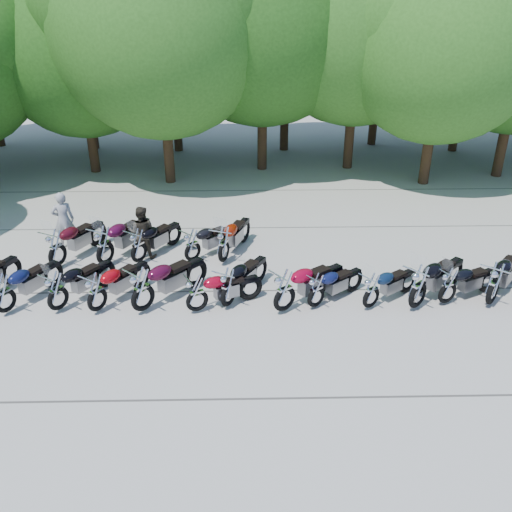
{
  "coord_description": "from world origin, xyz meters",
  "views": [
    {
      "loc": [
        -0.29,
        -11.79,
        7.68
      ],
      "look_at": [
        0.0,
        1.5,
        1.1
      ],
      "focal_mm": 38.0,
      "sensor_mm": 36.0,
      "label": 1
    }
  ],
  "objects_px": {
    "motorcycle_6": "(228,286)",
    "motorcycle_16": "(138,245)",
    "motorcycle_12": "(494,282)",
    "motorcycle_10": "(419,285)",
    "motorcycle_7": "(285,290)",
    "motorcycle_14": "(56,247)",
    "motorcycle_4": "(142,288)",
    "motorcycle_17": "(192,244)",
    "motorcycle_2": "(57,290)",
    "motorcycle_3": "(96,291)",
    "rider_0": "(63,220)",
    "motorcycle_8": "(316,289)",
    "rider_1": "(142,232)",
    "motorcycle_5": "(197,293)",
    "motorcycle_18": "(224,243)",
    "motorcycle_11": "(449,285)",
    "motorcycle_1": "(4,292)",
    "motorcycle_15": "(104,244)",
    "motorcycle_9": "(372,290)"
  },
  "relations": [
    {
      "from": "rider_1",
      "to": "motorcycle_14",
      "type": "bearing_deg",
      "value": 23.26
    },
    {
      "from": "motorcycle_3",
      "to": "motorcycle_7",
      "type": "height_order",
      "value": "motorcycle_7"
    },
    {
      "from": "motorcycle_8",
      "to": "rider_1",
      "type": "relative_size",
      "value": 1.2
    },
    {
      "from": "motorcycle_15",
      "to": "rider_1",
      "type": "distance_m",
      "value": 1.22
    },
    {
      "from": "motorcycle_3",
      "to": "motorcycle_8",
      "type": "height_order",
      "value": "motorcycle_3"
    },
    {
      "from": "motorcycle_10",
      "to": "motorcycle_12",
      "type": "height_order",
      "value": "motorcycle_10"
    },
    {
      "from": "motorcycle_6",
      "to": "motorcycle_16",
      "type": "height_order",
      "value": "same"
    },
    {
      "from": "motorcycle_14",
      "to": "motorcycle_18",
      "type": "relative_size",
      "value": 1.02
    },
    {
      "from": "motorcycle_3",
      "to": "motorcycle_4",
      "type": "bearing_deg",
      "value": -147.72
    },
    {
      "from": "motorcycle_16",
      "to": "motorcycle_9",
      "type": "bearing_deg",
      "value": -169.81
    },
    {
      "from": "motorcycle_7",
      "to": "motorcycle_10",
      "type": "height_order",
      "value": "motorcycle_10"
    },
    {
      "from": "motorcycle_11",
      "to": "motorcycle_16",
      "type": "height_order",
      "value": "motorcycle_16"
    },
    {
      "from": "motorcycle_3",
      "to": "motorcycle_12",
      "type": "distance_m",
      "value": 10.46
    },
    {
      "from": "motorcycle_5",
      "to": "motorcycle_6",
      "type": "bearing_deg",
      "value": -97.03
    },
    {
      "from": "motorcycle_2",
      "to": "motorcycle_8",
      "type": "distance_m",
      "value": 6.78
    },
    {
      "from": "motorcycle_3",
      "to": "rider_0",
      "type": "bearing_deg",
      "value": -30.2
    },
    {
      "from": "motorcycle_10",
      "to": "motorcycle_15",
      "type": "xyz_separation_m",
      "value": [
        -8.8,
        2.71,
        0.01
      ]
    },
    {
      "from": "rider_1",
      "to": "motorcycle_18",
      "type": "bearing_deg",
      "value": 175.68
    },
    {
      "from": "motorcycle_1",
      "to": "motorcycle_12",
      "type": "distance_m",
      "value": 12.84
    },
    {
      "from": "motorcycle_10",
      "to": "motorcycle_11",
      "type": "distance_m",
      "value": 0.91
    },
    {
      "from": "motorcycle_2",
      "to": "motorcycle_7",
      "type": "height_order",
      "value": "motorcycle_7"
    },
    {
      "from": "motorcycle_12",
      "to": "motorcycle_14",
      "type": "xyz_separation_m",
      "value": [
        -12.28,
        2.49,
        -0.01
      ]
    },
    {
      "from": "motorcycle_11",
      "to": "motorcycle_4",
      "type": "bearing_deg",
      "value": 65.03
    },
    {
      "from": "motorcycle_3",
      "to": "motorcycle_8",
      "type": "bearing_deg",
      "value": -145.5
    },
    {
      "from": "motorcycle_2",
      "to": "motorcycle_4",
      "type": "distance_m",
      "value": 2.24
    },
    {
      "from": "motorcycle_15",
      "to": "motorcycle_18",
      "type": "height_order",
      "value": "motorcycle_15"
    },
    {
      "from": "motorcycle_7",
      "to": "motorcycle_18",
      "type": "height_order",
      "value": "motorcycle_7"
    },
    {
      "from": "motorcycle_2",
      "to": "motorcycle_3",
      "type": "distance_m",
      "value": 1.04
    },
    {
      "from": "motorcycle_10",
      "to": "motorcycle_7",
      "type": "bearing_deg",
      "value": 49.95
    },
    {
      "from": "motorcycle_7",
      "to": "motorcycle_12",
      "type": "xyz_separation_m",
      "value": [
        5.57,
        0.23,
        0.01
      ]
    },
    {
      "from": "motorcycle_7",
      "to": "motorcycle_14",
      "type": "height_order",
      "value": "same"
    },
    {
      "from": "motorcycle_12",
      "to": "rider_1",
      "type": "bearing_deg",
      "value": 23.0
    },
    {
      "from": "motorcycle_8",
      "to": "motorcycle_16",
      "type": "distance_m",
      "value": 5.83
    },
    {
      "from": "motorcycle_1",
      "to": "motorcycle_2",
      "type": "bearing_deg",
      "value": -148.59
    },
    {
      "from": "motorcycle_10",
      "to": "rider_0",
      "type": "xyz_separation_m",
      "value": [
        -10.42,
        4.14,
        0.23
      ]
    },
    {
      "from": "motorcycle_4",
      "to": "motorcycle_17",
      "type": "bearing_deg",
      "value": -67.16
    },
    {
      "from": "motorcycle_4",
      "to": "motorcycle_15",
      "type": "height_order",
      "value": "motorcycle_15"
    },
    {
      "from": "motorcycle_12",
      "to": "motorcycle_1",
      "type": "bearing_deg",
      "value": 41.58
    },
    {
      "from": "motorcycle_5",
      "to": "motorcycle_17",
      "type": "bearing_deg",
      "value": -18.13
    },
    {
      "from": "motorcycle_12",
      "to": "motorcycle_5",
      "type": "bearing_deg",
      "value": 42.43
    },
    {
      "from": "motorcycle_18",
      "to": "motorcycle_16",
      "type": "bearing_deg",
      "value": 20.49
    },
    {
      "from": "motorcycle_9",
      "to": "motorcycle_16",
      "type": "height_order",
      "value": "motorcycle_16"
    },
    {
      "from": "motorcycle_12",
      "to": "motorcycle_16",
      "type": "xyz_separation_m",
      "value": [
        -9.86,
        2.71,
        -0.07
      ]
    },
    {
      "from": "motorcycle_4",
      "to": "motorcycle_16",
      "type": "xyz_separation_m",
      "value": [
        -0.6,
        2.85,
        -0.08
      ]
    },
    {
      "from": "motorcycle_6",
      "to": "motorcycle_16",
      "type": "distance_m",
      "value": 3.86
    },
    {
      "from": "motorcycle_4",
      "to": "rider_1",
      "type": "height_order",
      "value": "rider_1"
    },
    {
      "from": "motorcycle_12",
      "to": "motorcycle_10",
      "type": "bearing_deg",
      "value": 44.88
    },
    {
      "from": "motorcycle_12",
      "to": "rider_1",
      "type": "xyz_separation_m",
      "value": [
        -9.81,
        3.2,
        0.14
      ]
    },
    {
      "from": "motorcycle_12",
      "to": "motorcycle_18",
      "type": "distance_m",
      "value": 7.72
    },
    {
      "from": "motorcycle_3",
      "to": "motorcycle_15",
      "type": "xyz_separation_m",
      "value": [
        -0.39,
        2.68,
        0.09
      ]
    }
  ]
}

